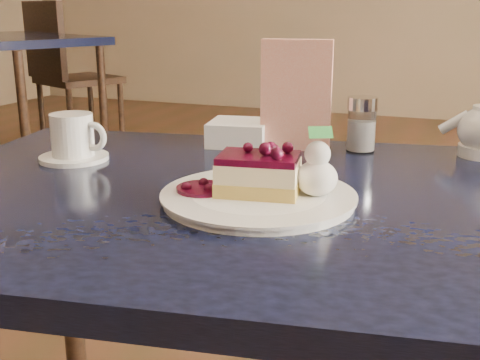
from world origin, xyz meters
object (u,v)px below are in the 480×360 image
(main_table, at_px, (263,238))
(cheesecake_slice, at_px, (259,174))
(bg_table_far_left, at_px, (7,165))
(coffee_set, at_px, (74,140))
(dessert_plate, at_px, (258,198))

(main_table, bearing_deg, cheesecake_slice, -90.00)
(main_table, relative_size, bg_table_far_left, 0.63)
(coffee_set, bearing_deg, dessert_plate, -15.83)
(cheesecake_slice, bearing_deg, main_table, 90.00)
(dessert_plate, height_order, coffee_set, coffee_set)
(main_table, bearing_deg, bg_table_far_left, 130.78)
(dessert_plate, relative_size, bg_table_far_left, 0.14)
(cheesecake_slice, bearing_deg, dessert_plate, 0.00)
(dessert_plate, distance_m, bg_table_far_left, 2.89)
(main_table, bearing_deg, dessert_plate, -90.00)
(main_table, height_order, coffee_set, coffee_set)
(cheesecake_slice, height_order, coffee_set, coffee_set)
(main_table, height_order, bg_table_far_left, bg_table_far_left)
(cheesecake_slice, relative_size, bg_table_far_left, 0.06)
(dessert_plate, xyz_separation_m, cheesecake_slice, (0.00, 0.00, 0.03))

